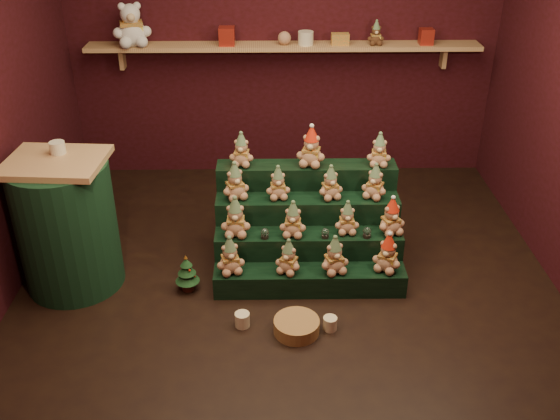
{
  "coord_description": "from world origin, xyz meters",
  "views": [
    {
      "loc": [
        -0.12,
        -3.82,
        2.78
      ],
      "look_at": [
        -0.06,
        0.25,
        0.49
      ],
      "focal_mm": 40.0,
      "sensor_mm": 36.0,
      "label": 1
    }
  ],
  "objects_px": {
    "mini_christmas_tree": "(187,273)",
    "white_bear": "(131,19)",
    "side_table": "(67,224)",
    "brown_bear": "(376,33)",
    "snow_globe_c": "(367,232)",
    "snow_globe_a": "(265,233)",
    "wicker_basket": "(297,326)",
    "snow_globe_b": "(325,233)",
    "riser_tier_front": "(309,280)",
    "mug_right": "(330,323)",
    "mug_left": "(242,320)"
  },
  "relations": [
    {
      "from": "brown_bear",
      "to": "snow_globe_c",
      "type": "bearing_deg",
      "value": -99.01
    },
    {
      "from": "mug_right",
      "to": "white_bear",
      "type": "relative_size",
      "value": 0.2
    },
    {
      "from": "wicker_basket",
      "to": "side_table",
      "type": "bearing_deg",
      "value": 159.68
    },
    {
      "from": "riser_tier_front",
      "to": "mini_christmas_tree",
      "type": "relative_size",
      "value": 4.62
    },
    {
      "from": "mug_right",
      "to": "wicker_basket",
      "type": "bearing_deg",
      "value": -173.58
    },
    {
      "from": "mug_left",
      "to": "white_bear",
      "type": "relative_size",
      "value": 0.21
    },
    {
      "from": "snow_globe_c",
      "to": "wicker_basket",
      "type": "xyz_separation_m",
      "value": [
        -0.54,
        -0.62,
        -0.35
      ]
    },
    {
      "from": "side_table",
      "to": "brown_bear",
      "type": "relative_size",
      "value": 4.78
    },
    {
      "from": "snow_globe_a",
      "to": "mug_right",
      "type": "bearing_deg",
      "value": -53.54
    },
    {
      "from": "side_table",
      "to": "white_bear",
      "type": "relative_size",
      "value": 2.12
    },
    {
      "from": "brown_bear",
      "to": "mini_christmas_tree",
      "type": "bearing_deg",
      "value": -130.47
    },
    {
      "from": "mug_right",
      "to": "wicker_basket",
      "type": "relative_size",
      "value": 0.31
    },
    {
      "from": "mini_christmas_tree",
      "to": "mug_right",
      "type": "relative_size",
      "value": 3.17
    },
    {
      "from": "snow_globe_a",
      "to": "white_bear",
      "type": "distance_m",
      "value": 2.43
    },
    {
      "from": "mug_right",
      "to": "mini_christmas_tree",
      "type": "bearing_deg",
      "value": 155.43
    },
    {
      "from": "snow_globe_b",
      "to": "mini_christmas_tree",
      "type": "height_order",
      "value": "snow_globe_b"
    },
    {
      "from": "snow_globe_c",
      "to": "riser_tier_front",
      "type": "bearing_deg",
      "value": -159.35
    },
    {
      "from": "snow_globe_a",
      "to": "wicker_basket",
      "type": "xyz_separation_m",
      "value": [
        0.21,
        -0.62,
        -0.35
      ]
    },
    {
      "from": "white_bear",
      "to": "snow_globe_c",
      "type": "bearing_deg",
      "value": -56.81
    },
    {
      "from": "mini_christmas_tree",
      "to": "wicker_basket",
      "type": "distance_m",
      "value": 0.93
    },
    {
      "from": "mug_left",
      "to": "wicker_basket",
      "type": "relative_size",
      "value": 0.33
    },
    {
      "from": "side_table",
      "to": "mug_right",
      "type": "distance_m",
      "value": 2.0
    },
    {
      "from": "riser_tier_front",
      "to": "side_table",
      "type": "height_order",
      "value": "side_table"
    },
    {
      "from": "snow_globe_b",
      "to": "side_table",
      "type": "relative_size",
      "value": 0.08
    },
    {
      "from": "riser_tier_front",
      "to": "snow_globe_b",
      "type": "height_order",
      "value": "snow_globe_b"
    },
    {
      "from": "riser_tier_front",
      "to": "snow_globe_c",
      "type": "bearing_deg",
      "value": 20.65
    },
    {
      "from": "wicker_basket",
      "to": "brown_bear",
      "type": "xyz_separation_m",
      "value": [
        0.79,
        2.39,
        1.38
      ]
    },
    {
      "from": "white_bear",
      "to": "mug_left",
      "type": "bearing_deg",
      "value": -80.43
    },
    {
      "from": "mug_right",
      "to": "white_bear",
      "type": "height_order",
      "value": "white_bear"
    },
    {
      "from": "wicker_basket",
      "to": "mug_left",
      "type": "bearing_deg",
      "value": 169.17
    },
    {
      "from": "wicker_basket",
      "to": "brown_bear",
      "type": "bearing_deg",
      "value": 71.73
    },
    {
      "from": "riser_tier_front",
      "to": "mug_left",
      "type": "bearing_deg",
      "value": -140.64
    },
    {
      "from": "snow_globe_b",
      "to": "side_table",
      "type": "distance_m",
      "value": 1.87
    },
    {
      "from": "wicker_basket",
      "to": "brown_bear",
      "type": "height_order",
      "value": "brown_bear"
    },
    {
      "from": "snow_globe_a",
      "to": "white_bear",
      "type": "relative_size",
      "value": 0.17
    },
    {
      "from": "mug_left",
      "to": "riser_tier_front",
      "type": "bearing_deg",
      "value": 39.36
    },
    {
      "from": "snow_globe_a",
      "to": "mug_left",
      "type": "height_order",
      "value": "snow_globe_a"
    },
    {
      "from": "snow_globe_c",
      "to": "brown_bear",
      "type": "xyz_separation_m",
      "value": [
        0.25,
        1.77,
        1.02
      ]
    },
    {
      "from": "snow_globe_a",
      "to": "snow_globe_b",
      "type": "distance_m",
      "value": 0.44
    },
    {
      "from": "riser_tier_front",
      "to": "snow_globe_b",
      "type": "bearing_deg",
      "value": 53.8
    },
    {
      "from": "snow_globe_b",
      "to": "mug_left",
      "type": "relative_size",
      "value": 0.75
    },
    {
      "from": "riser_tier_front",
      "to": "brown_bear",
      "type": "xyz_separation_m",
      "value": [
        0.68,
        1.93,
        1.34
      ]
    },
    {
      "from": "wicker_basket",
      "to": "brown_bear",
      "type": "relative_size",
      "value": 1.46
    },
    {
      "from": "mug_right",
      "to": "wicker_basket",
      "type": "distance_m",
      "value": 0.23
    },
    {
      "from": "side_table",
      "to": "snow_globe_a",
      "type": "bearing_deg",
      "value": 4.82
    },
    {
      "from": "side_table",
      "to": "mug_right",
      "type": "xyz_separation_m",
      "value": [
        1.86,
        -0.58,
        -0.45
      ]
    },
    {
      "from": "mug_right",
      "to": "riser_tier_front",
      "type": "bearing_deg",
      "value": 104.76
    },
    {
      "from": "mini_christmas_tree",
      "to": "brown_bear",
      "type": "xyz_separation_m",
      "value": [
        1.58,
        1.91,
        1.28
      ]
    },
    {
      "from": "mini_christmas_tree",
      "to": "white_bear",
      "type": "distance_m",
      "value": 2.45
    },
    {
      "from": "side_table",
      "to": "mug_left",
      "type": "height_order",
      "value": "side_table"
    }
  ]
}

